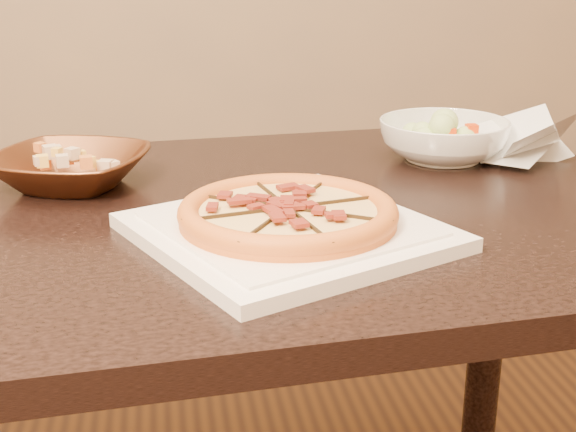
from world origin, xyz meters
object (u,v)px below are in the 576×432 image
pizza (288,213)px  salad_bowl (443,140)px  dining_table (222,283)px  plate (288,231)px  bronze_bowl (71,169)px

pizza → salad_bowl: (0.32, 0.33, -0.00)m
pizza → dining_table: bearing=118.2°
plate → salad_bowl: size_ratio=2.04×
pizza → salad_bowl: bearing=46.3°
pizza → bronze_bowl: size_ratio=1.23×
plate → pizza: size_ratio=1.62×
dining_table → bronze_bowl: bronze_bowl is taller
bronze_bowl → salad_bowl: size_ratio=1.02×
bronze_bowl → salad_bowl: salad_bowl is taller
plate → salad_bowl: bearing=46.3°
dining_table → salad_bowl: size_ratio=6.25×
plate → pizza: bearing=159.1°
dining_table → bronze_bowl: size_ratio=6.10×
plate → salad_bowl: (0.32, 0.33, 0.02)m
plate → bronze_bowl: size_ratio=1.99×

